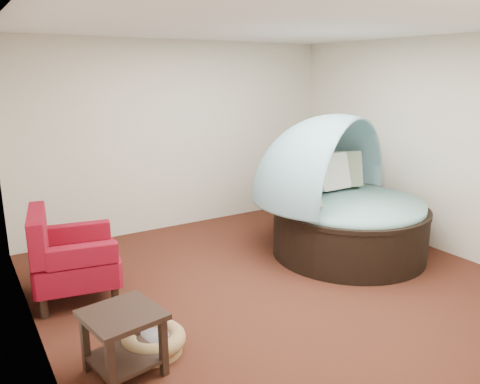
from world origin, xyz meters
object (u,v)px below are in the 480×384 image
pet_basket (154,341)px  side_table (123,334)px  canopy_daybed (342,190)px  red_armchair (69,257)px

pet_basket → side_table: (-0.30, -0.16, 0.25)m
canopy_daybed → red_armchair: (-3.35, 0.52, -0.39)m
pet_basket → side_table: size_ratio=1.07×
canopy_daybed → side_table: (-3.29, -1.04, -0.50)m
pet_basket → side_table: 0.42m
red_armchair → side_table: 1.56m
pet_basket → red_armchair: red_armchair is taller
side_table → canopy_daybed: bearing=17.5°
canopy_daybed → pet_basket: canopy_daybed is taller
pet_basket → red_armchair: 1.49m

